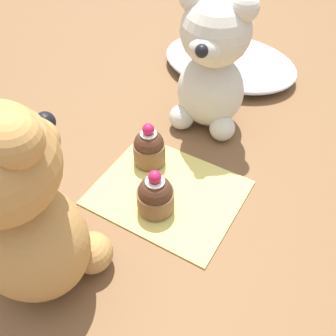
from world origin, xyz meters
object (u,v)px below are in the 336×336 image
(cupcake_near_cream_bear, at_px, (149,147))
(teddy_bear_cream, at_px, (212,65))
(teddy_bear_tan, at_px, (22,213))
(cupcake_near_tan_bear, at_px, (155,195))

(cupcake_near_cream_bear, bearing_deg, teddy_bear_cream, 76.51)
(teddy_bear_tan, bearing_deg, cupcake_near_cream_bear, -94.11)
(teddy_bear_tan, distance_m, cupcake_near_tan_bear, 0.19)
(teddy_bear_cream, height_order, teddy_bear_tan, teddy_bear_tan)
(teddy_bear_cream, relative_size, teddy_bear_tan, 0.86)
(teddy_bear_cream, bearing_deg, cupcake_near_cream_bear, -110.50)
(cupcake_near_tan_bear, bearing_deg, cupcake_near_cream_bear, 127.54)
(cupcake_near_cream_bear, xyz_separation_m, cupcake_near_tan_bear, (0.06, -0.08, -0.00))
(teddy_bear_tan, height_order, cupcake_near_cream_bear, teddy_bear_tan)
(teddy_bear_tan, relative_size, cupcake_near_cream_bear, 3.67)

